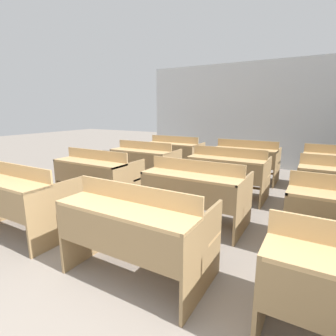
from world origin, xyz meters
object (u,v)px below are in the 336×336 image
at_px(bench_front_center, 137,228).
at_px(bench_third_center, 228,171).
at_px(bench_second_left, 98,174).
at_px(bench_third_left, 145,161).
at_px(bench_back_left, 174,152).
at_px(bench_second_center, 196,190).
at_px(bench_back_center, 246,159).
at_px(bench_front_left, 21,196).

bearing_deg(bench_front_center, bench_third_center, 89.65).
bearing_deg(bench_second_left, bench_third_left, 89.16).
distance_m(bench_second_left, bench_back_left, 2.62).
bearing_deg(bench_back_left, bench_second_left, -90.26).
height_order(bench_second_center, bench_back_center, same).
relative_size(bench_second_left, bench_back_center, 1.00).
xyz_separation_m(bench_second_left, bench_back_center, (1.78, 2.62, 0.00)).
bearing_deg(bench_front_left, bench_front_center, 0.30).
bearing_deg(bench_front_center, bench_back_center, 89.87).
height_order(bench_third_center, bench_back_center, same).
xyz_separation_m(bench_front_left, bench_back_center, (1.77, 3.93, 0.00)).
bearing_deg(bench_back_center, bench_third_center, -89.70).
distance_m(bench_front_left, bench_back_center, 4.31).
height_order(bench_front_left, bench_second_center, same).
relative_size(bench_second_left, bench_third_left, 1.00).
height_order(bench_front_left, bench_second_left, same).
distance_m(bench_front_center, bench_back_left, 4.29).
xyz_separation_m(bench_front_left, bench_second_center, (1.76, 1.31, 0.00)).
bearing_deg(bench_third_center, bench_second_left, -143.31).
distance_m(bench_front_left, bench_second_left, 1.31).
bearing_deg(bench_back_center, bench_second_center, -90.33).
xyz_separation_m(bench_second_left, bench_second_center, (1.77, 0.00, 0.00)).
xyz_separation_m(bench_second_center, bench_back_center, (0.02, 2.62, 0.00)).
height_order(bench_front_center, bench_back_left, same).
bearing_deg(bench_second_center, bench_third_left, 142.89).
distance_m(bench_second_left, bench_third_center, 2.23).
xyz_separation_m(bench_second_center, bench_third_center, (0.02, 1.33, 0.00)).
distance_m(bench_second_center, bench_back_left, 3.15).
bearing_deg(bench_back_left, bench_front_left, -90.00).
bearing_deg(bench_second_center, bench_second_left, -179.84).
relative_size(bench_front_left, bench_second_left, 1.00).
relative_size(bench_second_center, bench_back_center, 1.00).
xyz_separation_m(bench_second_center, bench_back_left, (-1.76, 2.61, 0.00)).
height_order(bench_front_center, bench_back_center, same).
height_order(bench_front_left, bench_back_center, same).
relative_size(bench_second_center, bench_third_left, 1.00).
xyz_separation_m(bench_front_center, bench_back_left, (-1.76, 3.91, 0.00)).
bearing_deg(bench_third_center, bench_back_left, 144.17).
height_order(bench_second_center, bench_back_left, same).
relative_size(bench_front_left, bench_second_center, 1.00).
distance_m(bench_front_center, bench_back_center, 3.92).
xyz_separation_m(bench_second_center, bench_third_left, (-1.75, 1.32, 0.00)).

